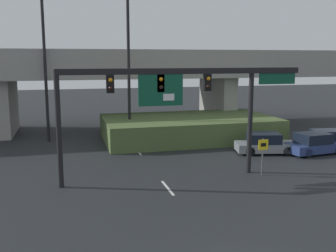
% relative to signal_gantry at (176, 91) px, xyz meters
% --- Properties ---
extents(lane_markings, '(0.14, 44.99, 0.01)m').
position_rel_signal_gantry_xyz_m(lane_markings, '(-0.86, 2.72, -4.93)').
color(lane_markings, silver).
rests_on(lane_markings, ground).
extents(signal_gantry, '(13.81, 0.44, 6.18)m').
position_rel_signal_gantry_xyz_m(signal_gantry, '(0.00, 0.00, 0.00)').
color(signal_gantry, black).
rests_on(signal_gantry, ground).
extents(speed_limit_sign, '(0.60, 0.11, 2.17)m').
position_rel_signal_gantry_xyz_m(speed_limit_sign, '(5.01, -0.75, -3.51)').
color(speed_limit_sign, '#4C4C4C').
rests_on(speed_limit_sign, ground).
extents(highway_light_pole_near, '(0.70, 0.36, 17.12)m').
position_rel_signal_gantry_xyz_m(highway_light_pole_near, '(-7.28, 12.28, 4.01)').
color(highway_light_pole_near, black).
rests_on(highway_light_pole_near, ground).
extents(highway_light_pole_far, '(0.70, 0.36, 17.96)m').
position_rel_signal_gantry_xyz_m(highway_light_pole_far, '(-0.86, 10.62, 4.43)').
color(highway_light_pole_far, black).
rests_on(highway_light_pole_far, ground).
extents(overpass_bridge, '(47.84, 8.74, 7.47)m').
position_rel_signal_gantry_xyz_m(overpass_bridge, '(-0.86, 16.97, 0.45)').
color(overpass_bridge, gray).
rests_on(overpass_bridge, ground).
extents(grass_embankment, '(14.14, 7.99, 1.84)m').
position_rel_signal_gantry_xyz_m(grass_embankment, '(4.15, 10.48, -4.01)').
color(grass_embankment, '#4C6033').
rests_on(grass_embankment, ground).
extents(parked_sedan_near_right, '(4.53, 2.73, 1.45)m').
position_rel_signal_gantry_xyz_m(parked_sedan_near_right, '(7.85, 4.15, -4.26)').
color(parked_sedan_near_right, gray).
rests_on(parked_sedan_near_right, ground).
extents(parked_sedan_mid_right, '(4.41, 2.38, 1.48)m').
position_rel_signal_gantry_xyz_m(parked_sedan_mid_right, '(11.16, 3.14, -4.25)').
color(parked_sedan_mid_right, navy).
rests_on(parked_sedan_mid_right, ground).
extents(parked_sedan_far_right, '(4.80, 2.35, 1.46)m').
position_rel_signal_gantry_xyz_m(parked_sedan_far_right, '(13.19, 4.03, -4.26)').
color(parked_sedan_far_right, silver).
rests_on(parked_sedan_far_right, ground).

